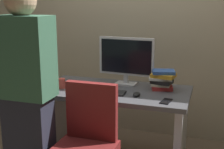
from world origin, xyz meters
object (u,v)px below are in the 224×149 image
object	(u,v)px
cup_near_keyboard	(62,83)
book_stack	(162,80)
person_at_desk	(27,98)
monitor	(126,58)
mouse	(137,94)
keyboard	(101,92)
desk	(114,113)
cell_phone	(166,101)

from	to	relation	value
cup_near_keyboard	book_stack	xyz separation A→B (m)	(0.89, 0.24, 0.05)
person_at_desk	monitor	bearing A→B (deg)	62.16
book_stack	person_at_desk	bearing A→B (deg)	-134.60
person_at_desk	mouse	bearing A→B (deg)	41.56
keyboard	desk	bearing A→B (deg)	59.77
cup_near_keyboard	cell_phone	bearing A→B (deg)	-5.52
monitor	cell_phone	bearing A→B (deg)	-41.81
person_at_desk	keyboard	distance (m)	0.70
mouse	book_stack	size ratio (longest dim) A/B	0.41
desk	person_at_desk	size ratio (longest dim) A/B	0.83
monitor	mouse	distance (m)	0.45
keyboard	cup_near_keyboard	size ratio (longest dim) A/B	4.70
keyboard	book_stack	distance (m)	0.57
cup_near_keyboard	keyboard	bearing A→B (deg)	-3.49
desk	book_stack	distance (m)	0.55
monitor	keyboard	world-z (taller)	monitor
person_at_desk	monitor	world-z (taller)	person_at_desk
desk	person_at_desk	bearing A→B (deg)	-120.17
monitor	mouse	world-z (taller)	monitor
monitor	keyboard	distance (m)	0.43
desk	person_at_desk	world-z (taller)	person_at_desk
person_at_desk	cup_near_keyboard	world-z (taller)	person_at_desk
desk	mouse	world-z (taller)	mouse
desk	keyboard	distance (m)	0.29
desk	book_stack	size ratio (longest dim) A/B	5.63
monitor	cell_phone	xyz separation A→B (m)	(0.45, -0.40, -0.25)
person_at_desk	keyboard	xyz separation A→B (m)	(0.36, 0.60, -0.09)
desk	monitor	size ratio (longest dim) A/B	2.53
mouse	cell_phone	distance (m)	0.27
cup_near_keyboard	cell_phone	world-z (taller)	cup_near_keyboard
keyboard	mouse	xyz separation A→B (m)	(0.32, 0.00, 0.01)
monitor	mouse	size ratio (longest dim) A/B	5.41
mouse	book_stack	bearing A→B (deg)	56.48
keyboard	mouse	distance (m)	0.32
person_at_desk	keyboard	world-z (taller)	person_at_desk
person_at_desk	cell_phone	distance (m)	1.08
monitor	cup_near_keyboard	size ratio (longest dim) A/B	5.91
desk	cup_near_keyboard	world-z (taller)	cup_near_keyboard
desk	cell_phone	xyz separation A→B (m)	(0.51, -0.21, 0.24)
book_stack	cell_phone	size ratio (longest dim) A/B	1.68
mouse	cup_near_keyboard	distance (m)	0.72
book_stack	keyboard	bearing A→B (deg)	-151.84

